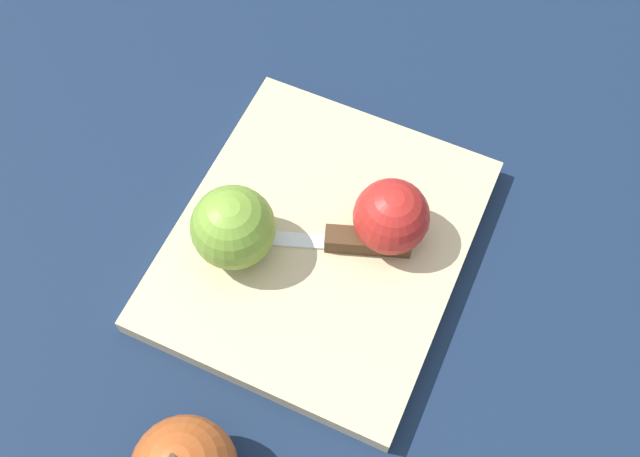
{
  "coord_description": "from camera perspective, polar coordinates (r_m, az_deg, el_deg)",
  "views": [
    {
      "loc": [
        0.29,
        0.12,
        0.64
      ],
      "look_at": [
        0.0,
        0.0,
        0.04
      ],
      "focal_mm": 42.0,
      "sensor_mm": 36.0,
      "label": 1
    }
  ],
  "objects": [
    {
      "name": "cutting_board",
      "position": [
        0.71,
        0.0,
        -1.17
      ],
      "size": [
        0.31,
        0.27,
        0.02
      ],
      "color": "#D1B789",
      "rests_on": "ground_plane"
    },
    {
      "name": "knife",
      "position": [
        0.69,
        2.83,
        -0.95
      ],
      "size": [
        0.07,
        0.17,
        0.02
      ],
      "rotation": [
        0.0,
        0.0,
        -1.26
      ],
      "color": "silver",
      "rests_on": "cutting_board"
    },
    {
      "name": "ground_plane",
      "position": [
        0.72,
        0.0,
        -1.56
      ],
      "size": [
        4.0,
        4.0,
        0.0
      ],
      "primitive_type": "plane",
      "color": "#14233D"
    },
    {
      "name": "apple_half_left",
      "position": [
        0.67,
        5.45,
        0.88
      ],
      "size": [
        0.07,
        0.07,
        0.07
      ],
      "rotation": [
        0.0,
        0.0,
        0.37
      ],
      "color": "red",
      "rests_on": "cutting_board"
    },
    {
      "name": "apple_half_right",
      "position": [
        0.67,
        -6.66,
        0.07
      ],
      "size": [
        0.08,
        0.08,
        0.08
      ],
      "rotation": [
        0.0,
        0.0,
        5.34
      ],
      "color": "olive",
      "rests_on": "cutting_board"
    }
  ]
}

